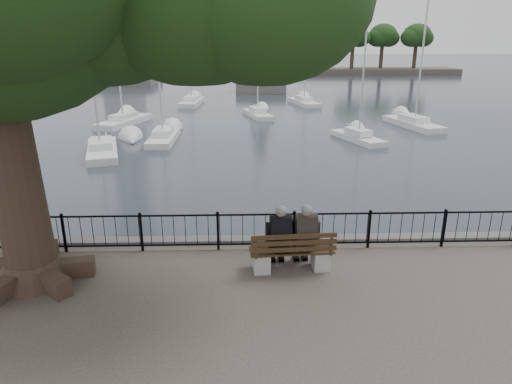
{
  "coord_description": "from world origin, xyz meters",
  "views": [
    {
      "loc": [
        -0.34,
        -8.53,
        5.31
      ],
      "look_at": [
        0.0,
        2.5,
        1.6
      ],
      "focal_mm": 32.0,
      "sensor_mm": 36.0,
      "label": 1
    }
  ],
  "objects_px": {
    "person_left": "(280,239)",
    "person_right": "(304,238)",
    "bench": "(292,256)",
    "lion_monument": "(260,74)"
  },
  "relations": [
    {
      "from": "bench",
      "to": "person_right",
      "type": "height_order",
      "value": "person_right"
    },
    {
      "from": "person_left",
      "to": "bench",
      "type": "bearing_deg",
      "value": -18.03
    },
    {
      "from": "person_right",
      "to": "lion_monument",
      "type": "bearing_deg",
      "value": 88.97
    },
    {
      "from": "bench",
      "to": "person_left",
      "type": "xyz_separation_m",
      "value": [
        -0.29,
        0.1,
        0.4
      ]
    },
    {
      "from": "person_right",
      "to": "lion_monument",
      "type": "xyz_separation_m",
      "value": [
        0.87,
        48.49,
        0.47
      ]
    },
    {
      "from": "bench",
      "to": "person_right",
      "type": "distance_m",
      "value": 0.53
    },
    {
      "from": "person_left",
      "to": "lion_monument",
      "type": "distance_m",
      "value": 48.56
    },
    {
      "from": "bench",
      "to": "person_right",
      "type": "xyz_separation_m",
      "value": [
        0.31,
        0.14,
        0.4
      ]
    },
    {
      "from": "person_left",
      "to": "person_right",
      "type": "distance_m",
      "value": 0.6
    },
    {
      "from": "person_left",
      "to": "person_right",
      "type": "height_order",
      "value": "same"
    }
  ]
}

